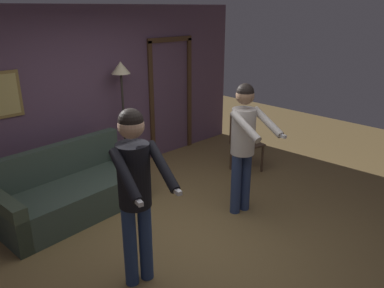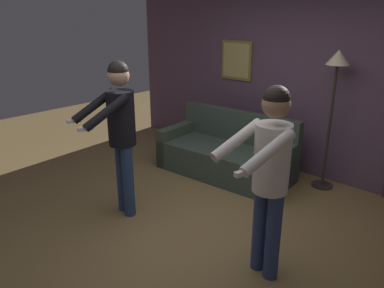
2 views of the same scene
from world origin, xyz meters
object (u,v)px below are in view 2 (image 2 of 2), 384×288
(person_standing_left, at_px, (120,125))
(torchiere_lamp, at_px, (335,80))
(couch, at_px, (226,155))
(person_standing_right, at_px, (270,167))

(person_standing_left, bearing_deg, torchiere_lamp, 57.82)
(torchiere_lamp, xyz_separation_m, person_standing_left, (-1.40, -2.23, -0.37))
(couch, height_order, torchiere_lamp, torchiere_lamp)
(torchiere_lamp, relative_size, person_standing_left, 1.02)
(couch, distance_m, person_standing_left, 1.88)
(person_standing_left, bearing_deg, person_standing_right, 5.36)
(torchiere_lamp, bearing_deg, person_standing_right, -79.79)
(person_standing_left, distance_m, person_standing_right, 1.78)
(person_standing_left, relative_size, person_standing_right, 1.03)
(couch, relative_size, person_standing_right, 1.15)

